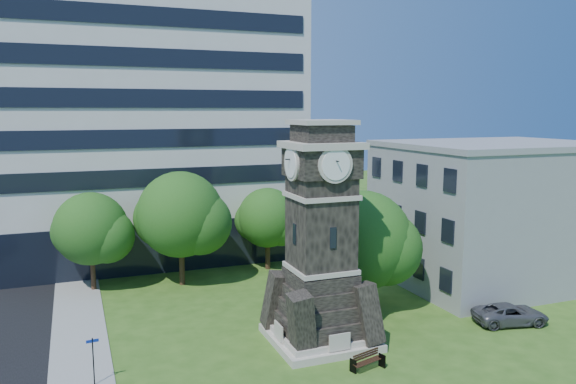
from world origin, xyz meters
name	(u,v)px	position (x,y,z in m)	size (l,w,h in m)	color
ground	(282,365)	(0.00, 0.00, 0.00)	(160.00, 160.00, 0.00)	#315919
sidewalk	(80,353)	(-9.50, 5.00, 0.03)	(3.00, 70.00, 0.06)	gray
clock_tower	(321,248)	(3.00, 2.00, 5.28)	(5.40, 5.40, 12.22)	beige
office_tall	(144,93)	(-3.20, 25.84, 14.22)	(26.20, 15.11, 28.60)	silver
office_low	(494,211)	(19.97, 8.00, 5.21)	(15.20, 12.20, 10.40)	gray
car_east_lot	(510,314)	(14.70, 0.17, 0.61)	(2.04, 4.42, 1.23)	#525358
park_bench	(367,360)	(3.74, -2.01, 0.47)	(1.73, 0.46, 0.89)	black
street_sign	(93,356)	(-8.93, 1.09, 1.46)	(0.56, 0.06, 2.33)	black
tree_nw	(92,231)	(-8.32, 16.02, 4.29)	(5.67, 5.16, 7.04)	#332114
tree_nc	(182,217)	(-2.16, 14.98, 5.04)	(6.88, 6.26, 8.38)	#332114
tree_ne	(268,220)	(5.05, 16.62, 4.05)	(5.26, 4.78, 6.61)	#332114
tree_east	(364,243)	(7.66, 5.66, 4.38)	(6.95, 6.32, 7.73)	#332114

